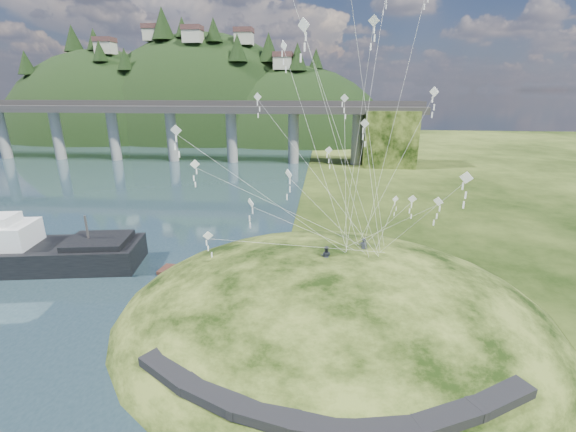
{
  "coord_description": "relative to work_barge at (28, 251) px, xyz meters",
  "views": [
    {
      "loc": [
        7.13,
        -25.67,
        17.41
      ],
      "look_at": [
        4.0,
        6.0,
        7.0
      ],
      "focal_mm": 24.0,
      "sensor_mm": 36.0,
      "label": 1
    }
  ],
  "objects": [
    {
      "name": "wooden_dock",
      "position": [
        20.21,
        -0.41,
        -1.46
      ],
      "size": [
        12.93,
        3.31,
        0.91
      ],
      "color": "#351B15",
      "rests_on": "ground"
    },
    {
      "name": "footpath",
      "position": [
        30.24,
        -17.34,
        0.22
      ],
      "size": [
        22.29,
        5.84,
        0.83
      ],
      "color": "black",
      "rests_on": "ground"
    },
    {
      "name": "grass_hill",
      "position": [
        30.78,
        -5.6,
        -3.37
      ],
      "size": [
        36.0,
        32.0,
        13.0
      ],
      "color": "black",
      "rests_on": "ground"
    },
    {
      "name": "kite_flyers",
      "position": [
        31.44,
        -4.43,
        3.99
      ],
      "size": [
        3.97,
        2.79,
        1.97
      ],
      "color": "#282B35",
      "rests_on": "ground"
    },
    {
      "name": "ground",
      "position": [
        22.78,
        -7.6,
        -1.87
      ],
      "size": [
        320.0,
        320.0,
        0.0
      ],
      "primitive_type": "plane",
      "color": "black",
      "rests_on": "ground"
    },
    {
      "name": "kite_swarm",
      "position": [
        30.23,
        -2.94,
        14.21
      ],
      "size": [
        19.09,
        16.14,
        21.04
      ],
      "color": "silver",
      "rests_on": "ground"
    },
    {
      "name": "bridge",
      "position": [
        -3.68,
        62.47,
        7.84
      ],
      "size": [
        160.0,
        11.0,
        15.0
      ],
      "color": "#2D2B2B",
      "rests_on": "ground"
    },
    {
      "name": "far_ridge",
      "position": [
        -20.8,
        114.57,
        -9.3
      ],
      "size": [
        153.0,
        70.0,
        94.5
      ],
      "color": "black",
      "rests_on": "ground"
    },
    {
      "name": "work_barge",
      "position": [
        0.0,
        0.0,
        0.0
      ],
      "size": [
        21.95,
        9.23,
        7.45
      ],
      "color": "black",
      "rests_on": "ground"
    }
  ]
}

